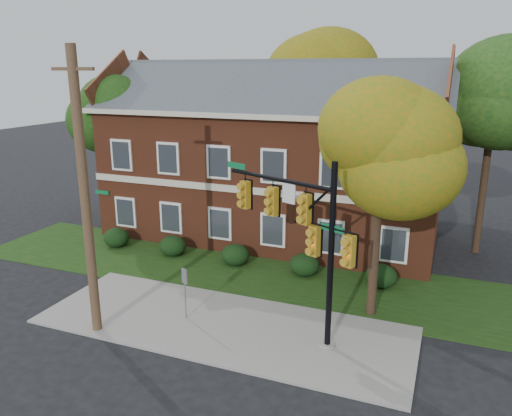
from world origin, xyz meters
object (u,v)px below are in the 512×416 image
at_px(hedge_center, 235,255).
at_px(tree_right_rear, 503,94).
at_px(utility_pole, 85,196).
at_px(hedge_far_left, 116,238).
at_px(hedge_left, 173,246).
at_px(hedge_right, 304,265).
at_px(hedge_far_right, 381,276).
at_px(tree_near_right, 388,146).
at_px(tree_left_rear, 114,114).
at_px(sign_post, 185,286).
at_px(tree_far_rear, 332,76).
at_px(traffic_signal, 304,229).
at_px(apartment_building, 272,149).

height_order(hedge_center, tree_right_rear, tree_right_rear).
height_order(hedge_center, utility_pole, utility_pole).
distance_m(hedge_far_left, hedge_left, 3.50).
bearing_deg(utility_pole, hedge_right, 50.43).
height_order(hedge_left, utility_pole, utility_pole).
xyz_separation_m(hedge_far_left, hedge_far_right, (14.00, 0.00, 0.00)).
xyz_separation_m(tree_near_right, tree_left_rear, (-16.95, 6.97, 0.01)).
height_order(tree_left_rear, tree_right_rear, tree_right_rear).
height_order(hedge_far_right, tree_right_rear, tree_right_rear).
xyz_separation_m(hedge_far_left, hedge_center, (7.00, 0.00, 0.00)).
distance_m(hedge_left, tree_near_right, 12.68).
xyz_separation_m(hedge_left, tree_right_rear, (14.81, 6.11, 7.60)).
bearing_deg(utility_pole, hedge_center, 71.16).
bearing_deg(hedge_center, tree_right_rear, 28.37).
bearing_deg(sign_post, utility_pole, -119.79).
bearing_deg(utility_pole, tree_far_rear, 77.11).
bearing_deg(traffic_signal, tree_right_rear, 83.37).
bearing_deg(traffic_signal, utility_pole, -138.11).
distance_m(hedge_right, traffic_signal, 6.48).
bearing_deg(hedge_left, tree_left_rear, 146.41).
height_order(tree_near_right, utility_pole, utility_pole).
distance_m(hedge_far_left, hedge_center, 7.00).
bearing_deg(hedge_far_right, hedge_center, 180.00).
height_order(apartment_building, utility_pole, utility_pole).
bearing_deg(tree_near_right, traffic_signal, -133.60).
relative_size(tree_right_rear, tree_far_rear, 0.92).
relative_size(hedge_left, hedge_right, 1.00).
relative_size(tree_right_rear, utility_pole, 1.06).
bearing_deg(utility_pole, tree_right_rear, 42.35).
relative_size(tree_near_right, traffic_signal, 1.32).
height_order(tree_left_rear, traffic_signal, tree_left_rear).
relative_size(apartment_building, hedge_right, 13.43).
distance_m(hedge_far_right, utility_pole, 12.79).
xyz_separation_m(apartment_building, sign_post, (0.50, -11.03, -3.56)).
relative_size(apartment_building, hedge_left, 13.43).
bearing_deg(tree_near_right, tree_left_rear, 157.64).
distance_m(hedge_far_right, tree_left_rear, 18.30).
relative_size(hedge_far_right, tree_far_rear, 0.12).
bearing_deg(tree_near_right, hedge_left, 165.19).
bearing_deg(tree_right_rear, hedge_right, -141.98).
xyz_separation_m(traffic_signal, sign_post, (-4.42, -0.52, -2.61)).
relative_size(hedge_far_left, tree_near_right, 0.16).
relative_size(tree_far_rear, utility_pole, 1.15).
bearing_deg(hedge_far_right, apartment_building, 143.11).
bearing_deg(tree_left_rear, hedge_far_right, -13.89).
height_order(hedge_left, hedge_right, same).
xyz_separation_m(hedge_center, traffic_signal, (4.92, -5.25, 3.51)).
height_order(apartment_building, tree_far_rear, tree_far_rear).
height_order(hedge_left, tree_near_right, tree_near_right).
bearing_deg(hedge_left, hedge_center, 0.00).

